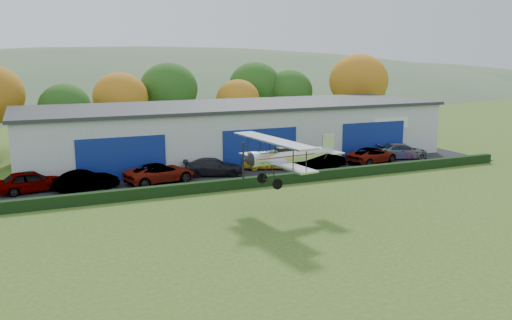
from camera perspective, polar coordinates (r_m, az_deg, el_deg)
name	(u,v)px	position (r m, az deg, el deg)	size (l,w,h in m)	color
ground	(351,267)	(26.14, 10.17, -11.25)	(300.00, 300.00, 0.00)	#3C581C
apron	(243,173)	(45.33, -1.36, -1.40)	(48.00, 9.00, 0.05)	black
hedge	(267,181)	(40.95, 1.17, -2.23)	(46.00, 0.60, 0.80)	black
hangar	(235,131)	(51.97, -2.22, 3.17)	(40.60, 12.60, 5.30)	#B2B7BC
tree_belt	(162,93)	(62.48, -10.08, 7.07)	(75.70, 13.22, 10.12)	#3D2614
distant_hills	(64,137)	(161.91, -19.94, 2.36)	(430.00, 196.00, 56.00)	#4C6642
car_0	(31,181)	(42.12, -23.09, -2.12)	(1.91, 4.75, 1.62)	gray
car_1	(86,180)	(41.21, -17.79, -2.11)	(1.60, 4.58, 1.51)	gray
car_2	(160,173)	(42.27, -10.31, -1.40)	(2.57, 5.58, 1.55)	gray
car_3	(214,167)	(44.27, -4.57, -0.75)	(2.02, 4.96, 1.44)	black
car_4	(268,160)	(46.74, 1.32, 0.02)	(1.90, 4.71, 1.60)	gold
car_5	(317,159)	(47.21, 6.60, 0.10)	(1.76, 5.06, 1.67)	gray
car_6	(372,155)	(50.35, 12.38, 0.49)	(2.43, 5.27, 1.46)	gray
car_7	(402,151)	(53.34, 15.49, 0.94)	(2.05, 5.05, 1.47)	gray
biplane	(286,154)	(33.17, 3.27, 0.61)	(6.84, 7.85, 2.93)	silver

